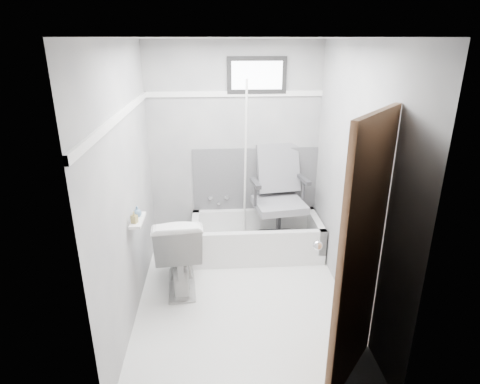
{
  "coord_description": "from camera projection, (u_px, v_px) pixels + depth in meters",
  "views": [
    {
      "loc": [
        -0.25,
        -3.28,
        2.39
      ],
      "look_at": [
        0.0,
        0.35,
        1.0
      ],
      "focal_mm": 30.0,
      "sensor_mm": 36.0,
      "label": 1
    }
  ],
  "objects": [
    {
      "name": "bathtub",
      "position": [
        256.0,
        236.0,
        4.74
      ],
      "size": [
        1.5,
        0.7,
        0.42
      ],
      "primitive_type": null,
      "color": "silver",
      "rests_on": "floor"
    },
    {
      "name": "faucet",
      "position": [
        219.0,
        200.0,
        4.9
      ],
      "size": [
        0.26,
        0.1,
        0.16
      ],
      "primitive_type": null,
      "color": "silver",
      "rests_on": "wall_back"
    },
    {
      "name": "ceiling",
      "position": [
        243.0,
        38.0,
        3.07
      ],
      "size": [
        2.6,
        2.6,
        0.0
      ],
      "primitive_type": "plane",
      "rotation": [
        3.14,
        0.0,
        0.0
      ],
      "color": "silver",
      "rests_on": "floor"
    },
    {
      "name": "shelf",
      "position": [
        138.0,
        220.0,
        3.53
      ],
      "size": [
        0.1,
        0.32,
        0.02
      ],
      "primitive_type": "cube",
      "color": "silver",
      "rests_on": "wall_left"
    },
    {
      "name": "toilet",
      "position": [
        179.0,
        250.0,
        4.03
      ],
      "size": [
        0.54,
        0.87,
        0.82
      ],
      "primitive_type": "imported",
      "rotation": [
        0.0,
        0.0,
        3.23
      ],
      "color": "silver",
      "rests_on": "floor"
    },
    {
      "name": "door",
      "position": [
        418.0,
        283.0,
        2.44
      ],
      "size": [
        0.78,
        0.78,
        2.0
      ],
      "primitive_type": null,
      "color": "brown",
      "rests_on": "floor"
    },
    {
      "name": "pole",
      "position": [
        245.0,
        165.0,
        4.55
      ],
      "size": [
        0.02,
        0.3,
        1.93
      ],
      "primitive_type": "cylinder",
      "rotation": [
        0.14,
        0.0,
        0.0
      ],
      "color": "silver",
      "rests_on": "bathtub"
    },
    {
      "name": "trim_left",
      "position": [
        121.0,
        115.0,
        3.22
      ],
      "size": [
        0.02,
        2.6,
        0.06
      ],
      "primitive_type": "cube",
      "color": "white",
      "rests_on": "wall_left"
    },
    {
      "name": "wall_front",
      "position": [
        260.0,
        262.0,
        2.29
      ],
      "size": [
        2.0,
        0.02,
        2.4
      ],
      "primitive_type": "cube",
      "color": "slate",
      "rests_on": "floor"
    },
    {
      "name": "wall_left",
      "position": [
        127.0,
        188.0,
        3.44
      ],
      "size": [
        0.02,
        2.6,
        2.4
      ],
      "primitive_type": "cube",
      "color": "slate",
      "rests_on": "floor"
    },
    {
      "name": "window",
      "position": [
        257.0,
        75.0,
        4.42
      ],
      "size": [
        0.66,
        0.04,
        0.4
      ],
      "primitive_type": null,
      "color": "black",
      "rests_on": "wall_back"
    },
    {
      "name": "soap_bottle_b",
      "position": [
        137.0,
        211.0,
        3.56
      ],
      "size": [
        0.1,
        0.1,
        0.1
      ],
      "primitive_type": "imported",
      "rotation": [
        0.0,
        0.0,
        0.43
      ],
      "color": "slate",
      "rests_on": "shelf"
    },
    {
      "name": "office_chair",
      "position": [
        279.0,
        198.0,
        4.6
      ],
      "size": [
        0.74,
        0.74,
        1.13
      ],
      "primitive_type": null,
      "rotation": [
        0.0,
        0.0,
        0.14
      ],
      "color": "slate",
      "rests_on": "bathtub"
    },
    {
      "name": "soap_bottle_a",
      "position": [
        134.0,
        217.0,
        3.43
      ],
      "size": [
        0.06,
        0.06,
        0.11
      ],
      "primitive_type": "imported",
      "rotation": [
        0.0,
        0.0,
        -0.36
      ],
      "color": "olive",
      "rests_on": "shelf"
    },
    {
      "name": "backerboard",
      "position": [
        255.0,
        179.0,
        4.86
      ],
      "size": [
        1.5,
        0.02,
        0.78
      ],
      "primitive_type": "cube",
      "color": "#4C4C4F",
      "rests_on": "wall_back"
    },
    {
      "name": "floor",
      "position": [
        242.0,
        300.0,
        3.93
      ],
      "size": [
        2.6,
        2.6,
        0.0
      ],
      "primitive_type": "plane",
      "color": "white",
      "rests_on": "ground"
    },
    {
      "name": "wall_back",
      "position": [
        235.0,
        147.0,
        4.71
      ],
      "size": [
        2.0,
        0.02,
        2.4
      ],
      "primitive_type": "cube",
      "color": "slate",
      "rests_on": "floor"
    },
    {
      "name": "wall_right",
      "position": [
        355.0,
        182.0,
        3.56
      ],
      "size": [
        0.02,
        2.6,
        2.4
      ],
      "primitive_type": "cube",
      "color": "slate",
      "rests_on": "floor"
    },
    {
      "name": "trim_back",
      "position": [
        234.0,
        94.0,
        4.48
      ],
      "size": [
        2.0,
        0.02,
        0.06
      ],
      "primitive_type": "cube",
      "color": "white",
      "rests_on": "wall_back"
    }
  ]
}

